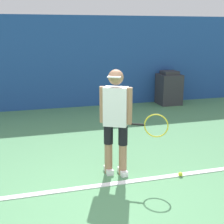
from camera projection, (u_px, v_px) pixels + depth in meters
The scene contains 6 objects.
ground_plane at pixel (101, 211), 3.77m from camera, with size 24.00×24.00×0.00m, color #518C5B.
back_wall at pixel (54, 63), 8.46m from camera, with size 24.00×0.10×2.51m.
court_baseline at pixel (91, 187), 4.34m from camera, with size 21.60×0.10×0.01m.
tennis_player at pixel (117, 118), 4.54m from camera, with size 0.90×0.54×1.59m.
tennis_ball at pixel (180, 174), 4.66m from camera, with size 0.07×0.07×0.07m.
covered_chair at pixel (169, 88), 9.14m from camera, with size 0.63×0.62×0.98m.
Camera 1 is at (-0.78, -3.25, 2.12)m, focal length 50.00 mm.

